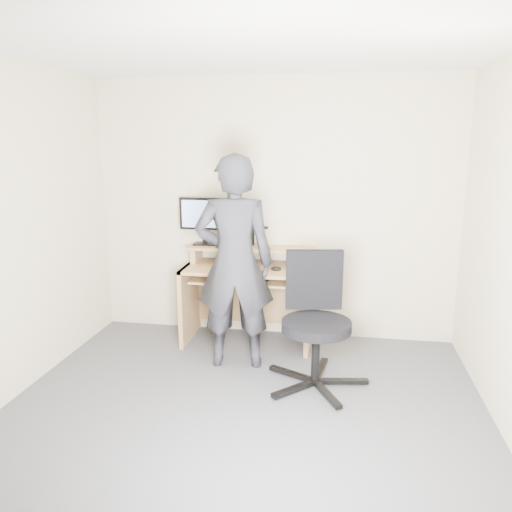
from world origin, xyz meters
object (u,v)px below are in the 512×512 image
(desk, at_px, (249,285))
(office_chair, at_px, (315,316))
(monitor, at_px, (204,217))
(person, at_px, (234,263))

(desk, distance_m, office_chair, 1.05)
(monitor, height_order, office_chair, monitor)
(monitor, bearing_deg, person, -56.48)
(desk, relative_size, person, 0.66)
(office_chair, bearing_deg, monitor, 132.31)
(desk, distance_m, person, 0.68)
(office_chair, bearing_deg, person, 152.81)
(desk, xyz_separation_m, person, (-0.02, -0.58, 0.36))
(monitor, bearing_deg, office_chair, -37.95)
(person, bearing_deg, monitor, -65.19)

